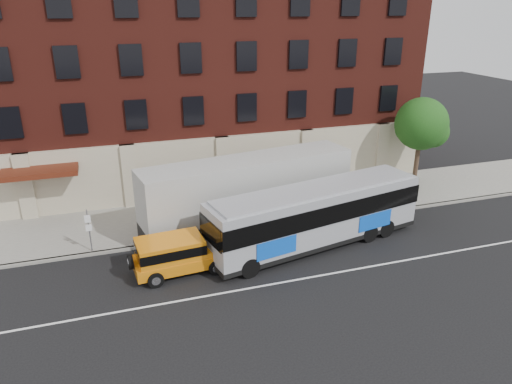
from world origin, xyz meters
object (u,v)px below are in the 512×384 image
object	(u,v)px
sign_pole	(89,229)
shipping_container	(249,194)
street_tree	(422,126)
city_bus	(316,214)
yellow_suv	(176,253)

from	to	relation	value
sign_pole	shipping_container	distance (m)	8.81
sign_pole	street_tree	distance (m)	22.49
shipping_container	sign_pole	bearing A→B (deg)	-175.74
sign_pole	shipping_container	bearing A→B (deg)	4.26
street_tree	city_bus	bearing A→B (deg)	-150.36
city_bus	yellow_suv	world-z (taller)	city_bus
sign_pole	city_bus	bearing A→B (deg)	-12.99
city_bus	yellow_suv	size ratio (longest dim) A/B	2.56
city_bus	shipping_container	xyz separation A→B (m)	(-2.74, 3.31, 0.21)
sign_pole	yellow_suv	xyz separation A→B (m)	(3.96, -3.19, -0.40)
sign_pole	street_tree	size ratio (longest dim) A/B	0.40
yellow_suv	shipping_container	world-z (taller)	shipping_container
street_tree	yellow_suv	size ratio (longest dim) A/B	1.27
yellow_suv	sign_pole	bearing A→B (deg)	141.13
sign_pole	yellow_suv	size ratio (longest dim) A/B	0.51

